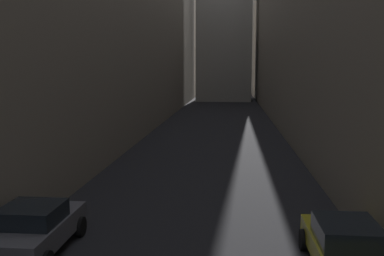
% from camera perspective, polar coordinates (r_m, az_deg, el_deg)
% --- Properties ---
extents(ground_plane, '(264.00, 264.00, 0.00)m').
position_cam_1_polar(ground_plane, '(42.57, 3.35, 0.50)').
color(ground_plane, black).
extents(building_block_left, '(14.00, 108.00, 20.05)m').
position_cam_1_polar(building_block_left, '(46.54, -12.47, 13.33)').
color(building_block_left, '#756B5B').
rests_on(building_block_left, ground).
extents(building_block_right, '(15.89, 108.00, 20.79)m').
position_cam_1_polar(building_block_right, '(46.10, 21.00, 13.52)').
color(building_block_right, '#756B5B').
rests_on(building_block_right, ground).
extents(parked_car_left_third, '(1.98, 3.91, 1.50)m').
position_cam_1_polar(parked_car_left_third, '(13.94, -19.91, -12.23)').
color(parked_car_left_third, '#4C4C51').
rests_on(parked_car_left_third, ground).
extents(parked_car_right_third, '(1.90, 4.29, 1.45)m').
position_cam_1_polar(parked_car_right_third, '(12.61, 19.51, -14.53)').
color(parked_car_right_third, '#A59919').
rests_on(parked_car_right_third, ground).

